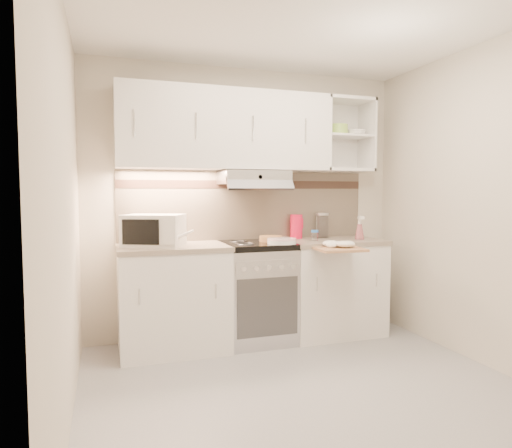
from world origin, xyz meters
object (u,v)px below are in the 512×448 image
watering_can (170,237)px  pink_pitcher (296,226)px  glass_jar (322,225)px  spray_bottle (360,230)px  cutting_board (339,249)px  plate_stack (282,241)px  electric_range (257,292)px  microwave (154,230)px

watering_can → pink_pitcher: size_ratio=1.16×
watering_can → glass_jar: (1.54, 0.35, 0.04)m
spray_bottle → cutting_board: (-0.43, -0.39, -0.12)m
watering_can → plate_stack: bearing=20.3°
watering_can → cutting_board: (1.37, -0.30, -0.11)m
plate_stack → spray_bottle: size_ratio=1.07×
glass_jar → cutting_board: 0.70m
electric_range → spray_bottle: bearing=-3.9°
glass_jar → spray_bottle: size_ratio=1.03×
pink_pitcher → glass_jar: size_ratio=0.96×
pink_pitcher → electric_range: bearing=-157.9°
spray_bottle → microwave: bearing=-172.9°
plate_stack → cutting_board: (0.41, -0.28, -0.05)m
microwave → spray_bottle: (1.91, -0.07, -0.04)m
watering_can → pink_pitcher: 1.31m
plate_stack → pink_pitcher: 0.49m
pink_pitcher → glass_jar: bearing=-0.9°
watering_can → spray_bottle: 1.80m
watering_can → spray_bottle: size_ratio=1.15×
spray_bottle → cutting_board: bearing=-128.7°
microwave → watering_can: bearing=-28.4°
electric_range → plate_stack: bearing=-46.0°
electric_range → cutting_board: (0.58, -0.46, 0.42)m
watering_can → pink_pitcher: bearing=37.3°
cutting_board → glass_jar: bearing=80.8°
spray_bottle → electric_range: bearing=-174.8°
microwave → spray_bottle: size_ratio=2.40×
microwave → pink_pitcher: 1.39m
electric_range → watering_can: watering_can is taller
plate_stack → cutting_board: bearing=-34.7°
electric_range → pink_pitcher: pink_pitcher is taller
plate_stack → pink_pitcher: bearing=51.3°
watering_can → spray_bottle: watering_can is taller
pink_pitcher → watering_can: bearing=-165.2°
electric_range → spray_bottle: (1.01, -0.07, 0.54)m
watering_can → cutting_board: 1.41m
plate_stack → watering_can: bearing=178.6°
pink_pitcher → spray_bottle: (0.54, -0.27, -0.02)m
spray_bottle → cutting_board: 0.59m
spray_bottle → watering_can: bearing=-168.2°
plate_stack → spray_bottle: 0.85m
plate_stack → cutting_board: plate_stack is taller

